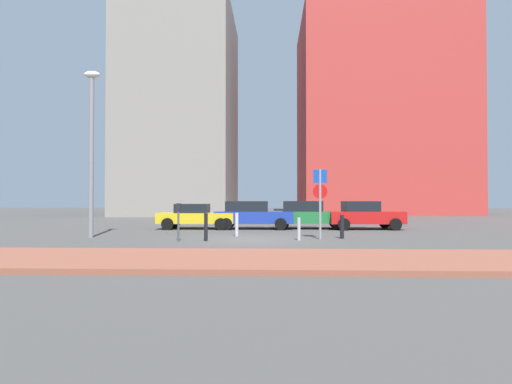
{
  "coord_description": "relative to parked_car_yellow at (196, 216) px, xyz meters",
  "views": [
    {
      "loc": [
        0.92,
        -17.05,
        1.66
      ],
      "look_at": [
        0.27,
        1.3,
        1.96
      ],
      "focal_mm": 29.53,
      "sensor_mm": 36.0,
      "label": 1
    }
  ],
  "objects": [
    {
      "name": "traffic_bollard_far",
      "position": [
        1.6,
        -6.65,
        -0.17
      ],
      "size": [
        0.15,
        0.15,
        1.09
      ],
      "primitive_type": "cylinder",
      "color": "black",
      "rests_on": "ground"
    },
    {
      "name": "parked_car_red",
      "position": [
        9.25,
        0.02,
        0.07
      ],
      "size": [
        4.06,
        2.13,
        1.53
      ],
      "color": "red",
      "rests_on": "ground"
    },
    {
      "name": "building_colorful_midrise",
      "position": [
        16.38,
        25.46,
        10.31
      ],
      "size": [
        17.49,
        14.51,
        22.04
      ],
      "primitive_type": "cube",
      "color": "#BF3833",
      "rests_on": "ground"
    },
    {
      "name": "parking_meter",
      "position": [
        0.58,
        -6.98,
        0.24
      ],
      "size": [
        0.18,
        0.14,
        1.49
      ],
      "color": "#4C4C51",
      "rests_on": "ground"
    },
    {
      "name": "street_lamp",
      "position": [
        -3.58,
        -5.33,
        3.51
      ],
      "size": [
        0.7,
        0.36,
        7.19
      ],
      "color": "gray",
      "rests_on": "ground"
    },
    {
      "name": "parking_sign_post",
      "position": [
        6.19,
        -5.78,
        1.11
      ],
      "size": [
        0.6,
        0.13,
        2.89
      ],
      "color": "gray",
      "rests_on": "ground"
    },
    {
      "name": "sidewalk_brick",
      "position": [
        3.25,
        -12.23,
        -0.64
      ],
      "size": [
        40.0,
        3.87,
        0.14
      ],
      "primitive_type": "cube",
      "color": "#93513D",
      "rests_on": "ground"
    },
    {
      "name": "traffic_bollard_edge",
      "position": [
        7.14,
        -5.43,
        -0.22
      ],
      "size": [
        0.17,
        0.17,
        0.99
      ],
      "primitive_type": "cylinder",
      "color": "black",
      "rests_on": "ground"
    },
    {
      "name": "parked_car_yellow",
      "position": [
        0.0,
        0.0,
        0.0
      ],
      "size": [
        4.2,
        2.01,
        1.39
      ],
      "color": "gold",
      "rests_on": "ground"
    },
    {
      "name": "parked_car_green",
      "position": [
        6.21,
        0.31,
        0.08
      ],
      "size": [
        4.38,
        2.03,
        1.54
      ],
      "color": "#237238",
      "rests_on": "ground"
    },
    {
      "name": "traffic_bollard_mid",
      "position": [
        2.64,
        -4.51,
        -0.2
      ],
      "size": [
        0.15,
        0.15,
        1.04
      ],
      "primitive_type": "cylinder",
      "color": "#B7B7BC",
      "rests_on": "ground"
    },
    {
      "name": "parked_car_blue",
      "position": [
        3.12,
        0.03,
        0.09
      ],
      "size": [
        4.26,
        1.89,
        1.53
      ],
      "color": "#1E389E",
      "rests_on": "ground"
    },
    {
      "name": "traffic_bollard_near",
      "position": [
        5.29,
        -6.25,
        -0.26
      ],
      "size": [
        0.13,
        0.13,
        0.91
      ],
      "primitive_type": "cylinder",
      "color": "#B7B7BC",
      "rests_on": "ground"
    },
    {
      "name": "ground_plane",
      "position": [
        3.25,
        -6.12,
        -0.71
      ],
      "size": [
        120.0,
        120.0,
        0.0
      ],
      "primitive_type": "plane",
      "color": "#4C4947"
    },
    {
      "name": "building_under_construction",
      "position": [
        -5.46,
        21.69,
        10.18
      ],
      "size": [
        11.05,
        14.11,
        21.78
      ],
      "primitive_type": "cube",
      "color": "gray",
      "rests_on": "ground"
    }
  ]
}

